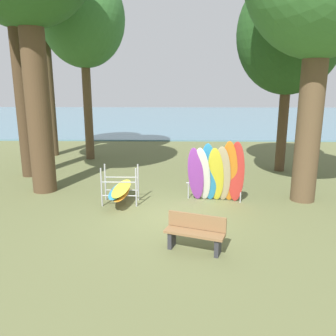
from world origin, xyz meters
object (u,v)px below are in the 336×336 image
at_px(tree_deep_back, 41,4).
at_px(park_bench, 195,232).
at_px(leaning_board_pile, 216,174).
at_px(board_storage_rack, 121,189).
at_px(tree_far_right_back, 83,19).
at_px(tree_far_left_back, 290,34).

bearing_deg(tree_deep_back, park_bench, -56.75).
relative_size(leaning_board_pile, park_bench, 1.48).
height_order(leaning_board_pile, park_bench, leaning_board_pile).
distance_m(tree_deep_back, board_storage_rack, 11.83).
distance_m(tree_far_right_back, tree_deep_back, 2.64).
bearing_deg(tree_deep_back, tree_far_left_back, -15.91).
relative_size(tree_far_right_back, tree_deep_back, 0.92).
bearing_deg(leaning_board_pile, park_bench, -104.44).
bearing_deg(tree_far_right_back, leaning_board_pile, -49.95).
xyz_separation_m(tree_far_left_back, tree_deep_back, (-11.52, 3.28, 1.91)).
xyz_separation_m(tree_far_left_back, tree_far_right_back, (-9.21, 2.38, 1.01)).
distance_m(tree_far_left_back, tree_deep_back, 12.13).
bearing_deg(tree_far_right_back, tree_deep_back, 158.75).
bearing_deg(tree_deep_back, tree_far_right_back, -21.25).
bearing_deg(tree_far_left_back, park_bench, -118.58).
xyz_separation_m(tree_far_right_back, park_bench, (4.96, -10.19, -6.41)).
bearing_deg(tree_deep_back, board_storage_rack, -57.41).
height_order(tree_deep_back, board_storage_rack, tree_deep_back).
height_order(tree_far_left_back, leaning_board_pile, tree_far_left_back).
distance_m(tree_far_right_back, leaning_board_pile, 10.76).
relative_size(tree_far_left_back, board_storage_rack, 3.96).
xyz_separation_m(tree_far_right_back, tree_deep_back, (-2.32, 0.90, 0.90)).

